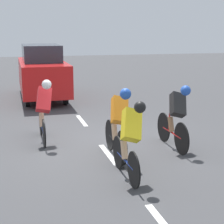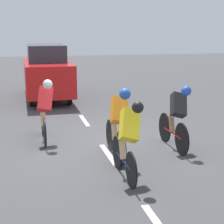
# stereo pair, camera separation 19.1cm
# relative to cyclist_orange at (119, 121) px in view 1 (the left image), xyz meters

# --- Properties ---
(ground_plane) EXTENTS (60.00, 60.00, 0.00)m
(ground_plane) POSITION_rel_cyclist_orange_xyz_m (0.15, -1.05, -0.81)
(ground_plane) COLOR #424244
(lane_stripe_mid) EXTENTS (0.12, 1.40, 0.01)m
(lane_stripe_mid) POSITION_rel_cyclist_orange_xyz_m (0.15, -0.27, -0.81)
(lane_stripe_mid) COLOR white
(lane_stripe_mid) RESTS_ON ground
(lane_stripe_far) EXTENTS (0.12, 1.40, 0.01)m
(lane_stripe_far) POSITION_rel_cyclist_orange_xyz_m (0.15, -3.47, -0.81)
(lane_stripe_far) COLOR white
(lane_stripe_far) RESTS_ON ground
(cyclist_orange) EXTENTS (0.43, 1.67, 1.54)m
(cyclist_orange) POSITION_rel_cyclist_orange_xyz_m (0.00, 0.00, 0.00)
(cyclist_orange) COLOR black
(cyclist_orange) RESTS_ON ground
(cyclist_yellow) EXTENTS (0.47, 1.63, 1.49)m
(cyclist_yellow) POSITION_rel_cyclist_orange_xyz_m (0.12, 1.13, -0.03)
(cyclist_yellow) COLOR black
(cyclist_yellow) RESTS_ON ground
(cyclist_black) EXTENTS (0.45, 1.72, 1.50)m
(cyclist_black) POSITION_rel_cyclist_orange_xyz_m (-1.44, -0.28, -0.03)
(cyclist_black) COLOR black
(cyclist_black) RESTS_ON ground
(cyclist_red) EXTENTS (0.43, 1.69, 1.55)m
(cyclist_red) POSITION_rel_cyclist_orange_xyz_m (1.42, -1.60, 0.01)
(cyclist_red) COLOR black
(cyclist_red) RESTS_ON ground
(support_car) EXTENTS (1.70, 4.59, 2.09)m
(support_car) POSITION_rel_cyclist_orange_xyz_m (0.95, -7.53, 0.24)
(support_car) COLOR black
(support_car) RESTS_ON ground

